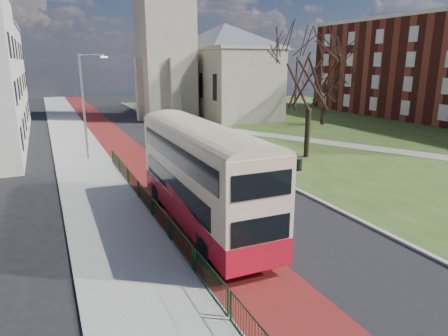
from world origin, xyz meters
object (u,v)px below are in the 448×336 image
winter_tree_near (311,68)px  streetlamp (85,101)px  winter_tree_far (325,83)px  litter_bin (298,164)px  bus (202,172)px

winter_tree_near → streetlamp: bearing=158.4°
winter_tree_far → litter_bin: 22.88m
streetlamp → bus: streetlamp is taller
winter_tree_far → litter_bin: (-14.98, -16.68, -4.54)m
bus → winter_tree_near: bearing=37.6°
bus → winter_tree_near: size_ratio=1.11×
bus → winter_tree_near: winter_tree_near is taller
winter_tree_near → winter_tree_far: size_ratio=1.40×
winter_tree_near → litter_bin: bearing=-132.9°
streetlamp → winter_tree_near: 17.53m
winter_tree_far → litter_bin: bearing=-131.9°
litter_bin → bus: bearing=-146.8°
bus → litter_bin: bearing=33.7°
bus → winter_tree_far: winter_tree_far is taller
streetlamp → winter_tree_far: size_ratio=1.10×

